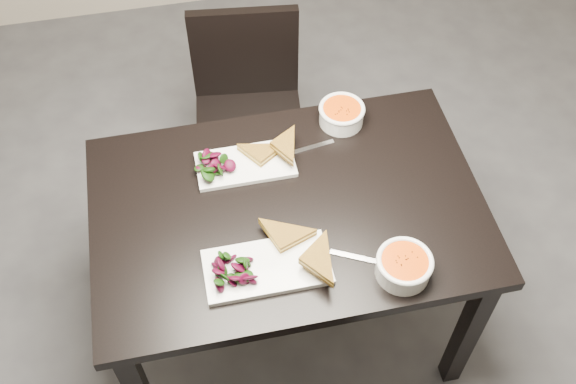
# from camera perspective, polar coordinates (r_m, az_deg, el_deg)

# --- Properties ---
(room_shell) EXTENTS (5.02, 5.02, 2.81)m
(room_shell) POSITION_cam_1_polar(r_m,az_deg,el_deg) (0.98, -4.37, 15.71)
(room_shell) COLOR beige
(room_shell) RESTS_ON ground
(table) EXTENTS (1.20, 0.80, 0.75)m
(table) POSITION_cam_1_polar(r_m,az_deg,el_deg) (2.15, -0.00, -2.74)
(table) COLOR black
(table) RESTS_ON ground
(chair_far) EXTENTS (0.47, 0.47, 0.85)m
(chair_far) POSITION_cam_1_polar(r_m,az_deg,el_deg) (2.74, -3.38, 7.47)
(chair_far) COLOR black
(chair_far) RESTS_ON ground
(plate_near) EXTENTS (0.36, 0.18, 0.02)m
(plate_near) POSITION_cam_1_polar(r_m,az_deg,el_deg) (1.94, -1.78, -6.34)
(plate_near) COLOR white
(plate_near) RESTS_ON table
(sandwich_near) EXTENTS (0.21, 0.19, 0.06)m
(sandwich_near) POSITION_cam_1_polar(r_m,az_deg,el_deg) (1.92, 0.03, -5.04)
(sandwich_near) COLOR olive
(sandwich_near) RESTS_ON plate_near
(salad_near) EXTENTS (0.11, 0.10, 0.05)m
(salad_near) POSITION_cam_1_polar(r_m,az_deg,el_deg) (1.90, -4.78, -6.32)
(salad_near) COLOR black
(salad_near) RESTS_ON plate_near
(soup_bowl_near) EXTENTS (0.16, 0.16, 0.07)m
(soup_bowl_near) POSITION_cam_1_polar(r_m,az_deg,el_deg) (1.93, 9.73, -6.11)
(soup_bowl_near) COLOR white
(soup_bowl_near) RESTS_ON table
(cutlery_near) EXTENTS (0.17, 0.09, 0.00)m
(cutlery_near) POSITION_cam_1_polar(r_m,az_deg,el_deg) (1.97, 6.13, -5.56)
(cutlery_near) COLOR silver
(cutlery_near) RESTS_ON table
(plate_far) EXTENTS (0.31, 0.16, 0.02)m
(plate_far) POSITION_cam_1_polar(r_m,az_deg,el_deg) (2.16, -3.60, 2.33)
(plate_far) COLOR white
(plate_far) RESTS_ON table
(sandwich_far) EXTENTS (0.19, 0.18, 0.05)m
(sandwich_far) POSITION_cam_1_polar(r_m,az_deg,el_deg) (2.13, -1.86, 2.87)
(sandwich_far) COLOR olive
(sandwich_far) RESTS_ON plate_far
(salad_far) EXTENTS (0.10, 0.09, 0.04)m
(salad_far) POSITION_cam_1_polar(r_m,az_deg,el_deg) (2.14, -6.29, 2.40)
(salad_far) COLOR black
(salad_far) RESTS_ON plate_far
(soup_bowl_far) EXTENTS (0.15, 0.15, 0.07)m
(soup_bowl_far) POSITION_cam_1_polar(r_m,az_deg,el_deg) (2.27, 4.53, 6.61)
(soup_bowl_far) COLOR white
(soup_bowl_far) RESTS_ON table
(cutlery_far) EXTENTS (0.18, 0.04, 0.00)m
(cutlery_far) POSITION_cam_1_polar(r_m,az_deg,el_deg) (2.21, 1.70, 3.70)
(cutlery_far) COLOR silver
(cutlery_far) RESTS_ON table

